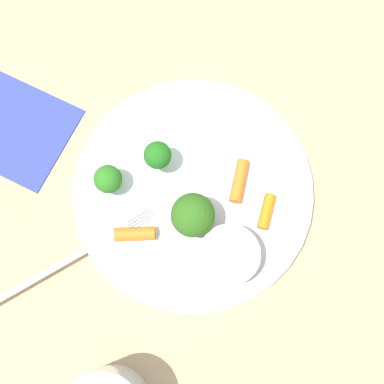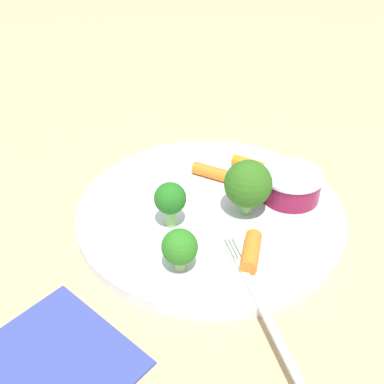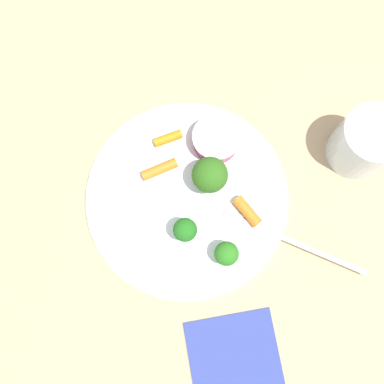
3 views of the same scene
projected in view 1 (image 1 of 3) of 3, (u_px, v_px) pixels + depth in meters
ground_plane at (193, 192)px, 0.58m from camera, size 2.40×2.40×0.00m
plate at (193, 191)px, 0.57m from camera, size 0.27×0.27×0.01m
sauce_cup at (229, 256)px, 0.53m from camera, size 0.06×0.06×0.03m
broccoli_floret_0 at (193, 215)px, 0.52m from camera, size 0.05×0.05×0.06m
broccoli_floret_1 at (108, 179)px, 0.54m from camera, size 0.03×0.03×0.04m
broccoli_floret_2 at (158, 156)px, 0.54m from camera, size 0.03×0.03×0.05m
carrot_stick_0 at (266, 211)px, 0.55m from camera, size 0.03×0.04×0.01m
carrot_stick_1 at (239, 181)px, 0.56m from camera, size 0.04×0.05×0.01m
carrot_stick_2 at (135, 235)px, 0.54m from camera, size 0.04×0.04×0.01m
fork at (74, 257)px, 0.54m from camera, size 0.04×0.20×0.00m
napkin at (2, 123)px, 0.59m from camera, size 0.19×0.17×0.00m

